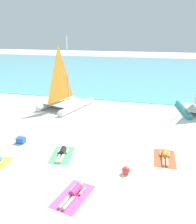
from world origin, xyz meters
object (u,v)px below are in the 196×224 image
(sunbather_center_right, at_px, (74,193))
(beach_ball, at_px, (126,170))
(cooler_box, at_px, (21,140))
(sunbather_rightmost, at_px, (165,155))
(towel_rightmost, at_px, (165,158))
(sunbather_center_left, at_px, (62,152))
(towel_center_right, at_px, (73,196))
(towel_center_left, at_px, (62,155))
(sailboat_white, at_px, (65,97))

(sunbather_center_right, xyz_separation_m, beach_ball, (1.86, 1.99, 0.06))
(cooler_box, bearing_deg, sunbather_rightmost, 2.08)
(sunbather_center_right, relative_size, towel_rightmost, 0.82)
(sunbather_center_left, xyz_separation_m, sunbather_center_right, (1.72, -2.93, 0.00))
(sunbather_rightmost, height_order, beach_ball, beach_ball)
(towel_center_right, distance_m, sunbather_rightmost, 5.44)
(towel_center_left, height_order, sunbather_rightmost, sunbather_rightmost)
(towel_center_right, bearing_deg, sailboat_white, 113.14)
(sunbather_center_left, xyz_separation_m, towel_rightmost, (5.40, 0.93, -0.13))
(sailboat_white, xyz_separation_m, sunbather_center_left, (2.88, -7.75, -0.76))
(sunbather_center_left, xyz_separation_m, towel_center_right, (1.71, -3.00, -0.13))
(sailboat_white, distance_m, towel_rightmost, 10.77)
(sunbather_rightmost, xyz_separation_m, beach_ball, (-1.82, -1.94, 0.06))
(sunbather_center_right, bearing_deg, sailboat_white, 125.26)
(sunbather_rightmost, relative_size, cooler_box, 3.12)
(sailboat_white, relative_size, sunbather_rightmost, 3.85)
(sunbather_center_left, relative_size, sunbather_center_right, 1.00)
(sunbather_rightmost, bearing_deg, beach_ball, -133.70)
(sunbather_rightmost, distance_m, cooler_box, 8.33)
(towel_center_right, bearing_deg, towel_center_left, 120.07)
(towel_rightmost, xyz_separation_m, cooler_box, (-8.32, -0.24, 0.17))
(sailboat_white, xyz_separation_m, sunbather_center_right, (4.61, -10.68, -0.76))
(towel_center_left, relative_size, sunbather_rightmost, 1.22)
(sailboat_white, bearing_deg, sunbather_center_right, -49.22)
(sunbather_center_left, distance_m, towel_rightmost, 5.48)
(towel_center_left, relative_size, sunbather_center_right, 1.22)
(towel_rightmost, bearing_deg, cooler_box, -178.38)
(towel_center_right, relative_size, sunbather_center_right, 1.22)
(sunbather_center_left, distance_m, towel_center_right, 3.45)
(sailboat_white, height_order, sunbather_center_right, sailboat_white)
(towel_center_right, relative_size, sunbather_rightmost, 1.22)
(towel_center_left, relative_size, towel_rightmost, 1.00)
(sunbather_rightmost, relative_size, beach_ball, 4.00)
(towel_rightmost, bearing_deg, sunbather_rightmost, 90.63)
(towel_center_right, height_order, towel_rightmost, same)
(sailboat_white, relative_size, cooler_box, 12.01)
(towel_rightmost, relative_size, sunbather_rightmost, 1.22)
(sunbather_rightmost, bearing_deg, sailboat_white, 140.21)
(sailboat_white, distance_m, sunbather_center_right, 11.66)
(towel_center_left, distance_m, cooler_box, 3.03)
(sunbather_center_left, relative_size, towel_center_right, 0.82)
(towel_rightmost, bearing_deg, sunbather_center_left, -170.19)
(sunbather_rightmost, bearing_deg, cooler_box, -178.55)
(towel_rightmost, bearing_deg, sailboat_white, 140.56)
(sunbather_center_left, xyz_separation_m, sunbather_rightmost, (5.40, 1.00, 0.00))
(sunbather_center_right, height_order, sunbather_rightmost, same)
(towel_center_right, height_order, sunbather_center_right, sunbather_center_right)
(beach_ball, bearing_deg, sunbather_center_left, 165.28)
(cooler_box, bearing_deg, towel_center_left, -14.61)
(towel_center_left, relative_size, towel_center_right, 1.00)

